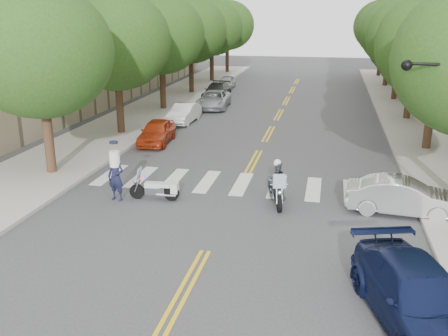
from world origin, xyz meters
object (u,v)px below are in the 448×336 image
(officer_standing, at_px, (116,177))
(convertible, at_px, (403,197))
(motorcycle_police, at_px, (277,184))
(sedan_blue, at_px, (418,298))
(motorcycle_parked, at_px, (159,189))

(officer_standing, height_order, convertible, officer_standing)
(motorcycle_police, xyz_separation_m, sedan_blue, (4.17, -7.22, -0.07))
(convertible, distance_m, sedan_blue, 7.19)
(motorcycle_police, relative_size, officer_standing, 1.13)
(motorcycle_parked, bearing_deg, officer_standing, 99.65)
(officer_standing, relative_size, convertible, 0.48)
(motorcycle_police, distance_m, sedan_blue, 8.34)
(motorcycle_parked, height_order, convertible, convertible)
(motorcycle_parked, distance_m, convertible, 9.34)
(officer_standing, bearing_deg, convertible, 17.40)
(officer_standing, height_order, sedan_blue, officer_standing)
(officer_standing, bearing_deg, motorcycle_parked, 25.48)
(motorcycle_police, distance_m, convertible, 4.69)
(motorcycle_parked, distance_m, officer_standing, 1.74)
(convertible, bearing_deg, motorcycle_parked, 97.81)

